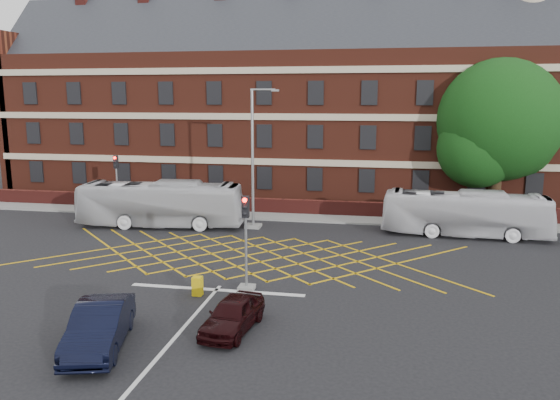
% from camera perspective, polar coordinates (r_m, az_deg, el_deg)
% --- Properties ---
extents(ground, '(120.00, 120.00, 0.00)m').
position_cam_1_polar(ground, '(28.05, -4.53, -6.95)').
color(ground, black).
rests_on(ground, ground).
extents(victorian_building, '(51.00, 12.17, 20.40)m').
position_cam_1_polar(victorian_building, '(48.27, 2.53, 9.92)').
color(victorian_building, '#562116').
rests_on(victorian_building, ground).
extents(boundary_wall, '(56.00, 0.50, 1.10)m').
position_cam_1_polar(boundary_wall, '(40.21, 0.28, -0.68)').
color(boundary_wall, '#521916').
rests_on(boundary_wall, ground).
extents(far_pavement, '(60.00, 3.00, 0.12)m').
position_cam_1_polar(far_pavement, '(39.35, 0.02, -1.66)').
color(far_pavement, slate).
rests_on(far_pavement, ground).
extents(box_junction_hatching, '(8.22, 8.22, 0.02)m').
position_cam_1_polar(box_junction_hatching, '(29.89, -3.53, -5.80)').
color(box_junction_hatching, '#CC990C').
rests_on(box_junction_hatching, ground).
extents(stop_line, '(8.00, 0.30, 0.02)m').
position_cam_1_polar(stop_line, '(24.87, -6.65, -9.31)').
color(stop_line, silver).
rests_on(stop_line, ground).
extents(centre_line, '(0.15, 14.00, 0.02)m').
position_cam_1_polar(centre_line, '(19.26, -12.59, -15.69)').
color(centre_line, silver).
rests_on(centre_line, ground).
extents(bus_left, '(11.10, 3.52, 3.04)m').
position_cam_1_polar(bus_left, '(36.98, -12.34, -0.41)').
color(bus_left, '#BBBBBF').
rests_on(bus_left, ground).
extents(bus_right, '(10.22, 2.99, 2.81)m').
position_cam_1_polar(bus_right, '(35.55, 18.78, -1.36)').
color(bus_right, silver).
rests_on(bus_right, ground).
extents(car_navy, '(2.81, 4.94, 1.54)m').
position_cam_1_polar(car_navy, '(20.13, -18.35, -12.42)').
color(car_navy, black).
rests_on(car_navy, ground).
extents(car_maroon, '(1.94, 3.85, 1.26)m').
position_cam_1_polar(car_maroon, '(20.56, -4.96, -11.81)').
color(car_maroon, black).
rests_on(car_maroon, ground).
extents(deciduous_tree, '(8.79, 8.79, 11.26)m').
position_cam_1_polar(deciduous_tree, '(42.48, 21.85, 6.94)').
color(deciduous_tree, black).
rests_on(deciduous_tree, ground).
extents(traffic_light_near, '(0.70, 0.70, 4.27)m').
position_cam_1_polar(traffic_light_near, '(24.20, -3.57, -5.45)').
color(traffic_light_near, slate).
rests_on(traffic_light_near, ground).
extents(traffic_light_far, '(0.70, 0.70, 4.27)m').
position_cam_1_polar(traffic_light_far, '(42.15, -16.63, 1.08)').
color(traffic_light_far, slate).
rests_on(traffic_light_far, ground).
extents(street_lamp, '(2.25, 1.00, 9.01)m').
position_cam_1_polar(street_lamp, '(35.54, -2.76, 1.98)').
color(street_lamp, slate).
rests_on(street_lamp, ground).
extents(direction_signs, '(1.10, 0.16, 2.20)m').
position_cam_1_polar(direction_signs, '(42.02, -16.58, 0.51)').
color(direction_signs, gray).
rests_on(direction_signs, ground).
extents(utility_cabinet, '(0.42, 0.37, 0.84)m').
position_cam_1_polar(utility_cabinet, '(24.22, -8.62, -8.88)').
color(utility_cabinet, gold).
rests_on(utility_cabinet, ground).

